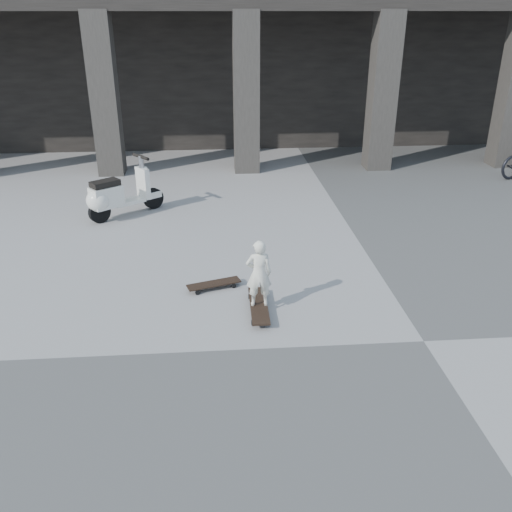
{
  "coord_description": "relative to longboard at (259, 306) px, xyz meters",
  "views": [
    {
      "loc": [
        -2.68,
        -5.82,
        3.97
      ],
      "look_at": [
        -2.1,
        1.45,
        0.65
      ],
      "focal_mm": 38.0,
      "sensor_mm": 36.0,
      "label": 1
    }
  ],
  "objects": [
    {
      "name": "ground",
      "position": [
        2.1,
        -0.95,
        -0.09
      ],
      "size": [
        90.0,
        90.0,
        0.0
      ],
      "primitive_type": "plane",
      "color": "#4E4E4B",
      "rests_on": "ground"
    },
    {
      "name": "colonnade",
      "position": [
        2.1,
        12.81,
        2.95
      ],
      "size": [
        28.0,
        8.82,
        6.0
      ],
      "color": "black",
      "rests_on": "ground"
    },
    {
      "name": "longboard",
      "position": [
        0.0,
        0.0,
        0.0
      ],
      "size": [
        0.27,
        1.08,
        0.11
      ],
      "rotation": [
        0.0,
        0.0,
        1.56
      ],
      "color": "black",
      "rests_on": "ground"
    },
    {
      "name": "skateboard_spare",
      "position": [
        -0.64,
        0.75,
        -0.01
      ],
      "size": [
        0.87,
        0.46,
        0.1
      ],
      "rotation": [
        0.0,
        0.0,
        0.31
      ],
      "color": "black",
      "rests_on": "ground"
    },
    {
      "name": "child",
      "position": [
        0.0,
        -0.0,
        0.52
      ],
      "size": [
        0.37,
        0.24,
        1.0
      ],
      "primitive_type": "imported",
      "rotation": [
        0.0,
        0.0,
        3.14
      ],
      "color": "silver",
      "rests_on": "longboard"
    },
    {
      "name": "scooter",
      "position": [
        -2.66,
        4.05,
        0.4
      ],
      "size": [
        1.47,
        1.22,
        1.22
      ],
      "rotation": [
        0.0,
        0.0,
        0.66
      ],
      "color": "black",
      "rests_on": "ground"
    }
  ]
}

